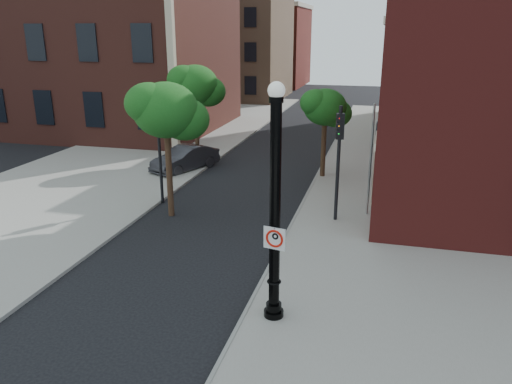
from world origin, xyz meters
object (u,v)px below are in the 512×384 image
(no_parking_sign, at_px, (275,238))
(traffic_signal_right, at_px, (339,146))
(traffic_signal_left, at_px, (158,135))
(parked_car, at_px, (185,158))
(lamppost, at_px, (275,219))

(no_parking_sign, relative_size, traffic_signal_right, 0.13)
(no_parking_sign, distance_m, traffic_signal_left, 10.51)
(parked_car, distance_m, traffic_signal_left, 5.83)
(parked_car, bearing_deg, lamppost, -35.52)
(lamppost, height_order, traffic_signal_left, lamppost)
(traffic_signal_left, distance_m, traffic_signal_right, 7.59)
(lamppost, xyz_separation_m, traffic_signal_left, (-6.76, 7.83, 0.20))
(traffic_signal_left, bearing_deg, lamppost, -60.89)
(no_parking_sign, xyz_separation_m, parked_car, (-7.84, 13.21, -1.71))
(lamppost, distance_m, traffic_signal_right, 7.45)
(parked_car, bearing_deg, traffic_signal_right, -9.68)
(no_parking_sign, relative_size, traffic_signal_left, 0.13)
(traffic_signal_right, bearing_deg, parked_car, 132.70)
(no_parking_sign, distance_m, parked_car, 15.46)
(parked_car, relative_size, traffic_signal_left, 0.89)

